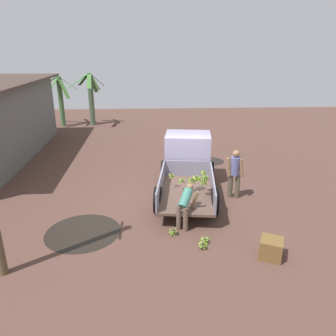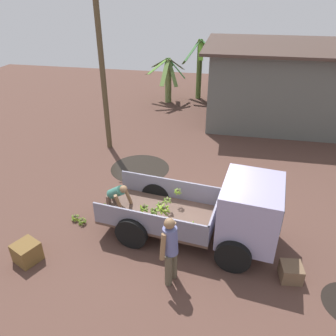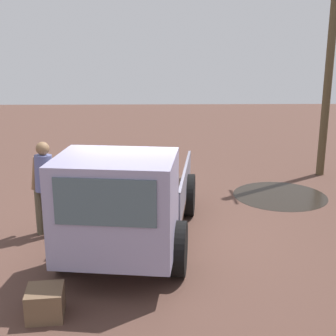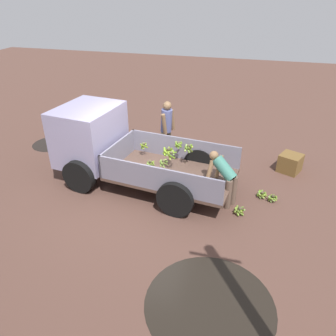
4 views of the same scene
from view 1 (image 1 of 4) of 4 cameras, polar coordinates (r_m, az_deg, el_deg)
name	(u,v)px [view 1 (image 1 of 4)]	position (r m, az deg, el deg)	size (l,w,h in m)	color
ground	(179,196)	(11.76, 1.85, -4.97)	(36.00, 36.00, 0.00)	brown
mud_patch_0	(83,232)	(9.92, -14.58, -10.78)	(2.16, 2.16, 0.01)	black
mud_patch_1	(211,161)	(15.45, 7.47, 1.18)	(1.22, 1.22, 0.01)	black
cargo_truck	(187,161)	(12.37, 3.41, 1.27)	(4.71, 2.44, 1.91)	brown
banana_palm_3	(61,100)	(23.18, -18.17, 11.13)	(2.53, 2.63, 3.28)	#557D4B
banana_palm_4	(91,98)	(22.98, -13.26, 11.77)	(2.80, 2.32, 3.45)	#4B6244
person_foreground_visitor	(235,172)	(11.55, 11.57, -0.64)	(0.43, 0.64, 1.75)	brown
person_worker_loading	(185,204)	(9.56, 3.02, -6.26)	(0.80, 0.73, 1.25)	brown
banana_bunch_on_ground_0	(203,245)	(8.92, 6.05, -13.23)	(0.23, 0.23, 0.19)	#413A2A
banana_bunch_on_ground_1	(205,240)	(9.15, 6.44, -12.36)	(0.27, 0.27, 0.18)	brown
banana_bunch_on_ground_2	(173,231)	(9.45, 0.88, -10.92)	(0.26, 0.26, 0.21)	brown
wooden_crate_0	(271,248)	(8.88, 17.53, -13.19)	(0.55, 0.55, 0.51)	brown
wooden_crate_1	(205,166)	(14.18, 6.41, 0.30)	(0.47, 0.47, 0.40)	brown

